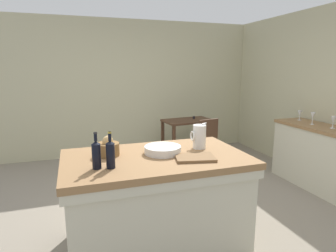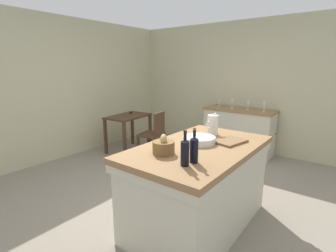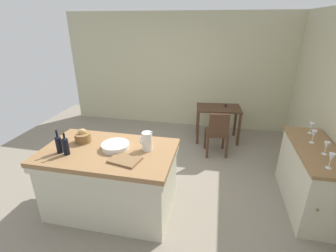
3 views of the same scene
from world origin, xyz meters
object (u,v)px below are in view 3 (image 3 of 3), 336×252
at_px(side_cabinet, 309,177).
at_px(wine_glass_left, 326,146).
at_px(wooden_chair, 217,132).
at_px(cutting_board, 125,160).
at_px(bread_basket, 83,137).
at_px(wine_glass_middle, 314,134).
at_px(island_table, 111,178).
at_px(wash_bowl, 116,146).
at_px(writing_desk, 218,113).
at_px(pitcher, 147,141).
at_px(wine_bottle_amber, 59,144).
at_px(wine_glass_right, 311,126).
at_px(wine_bottle_dark, 66,145).
at_px(wine_glass_far_left, 331,158).

distance_m(side_cabinet, wine_glass_left, 0.58).
bearing_deg(wooden_chair, cutting_board, -117.72).
bearing_deg(bread_basket, wine_glass_middle, 11.84).
xyz_separation_m(side_cabinet, wooden_chair, (-1.25, 1.16, 0.03)).
relative_size(island_table, side_cabinet, 1.21).
bearing_deg(wash_bowl, writing_desk, 62.46).
height_order(bread_basket, wine_glass_left, bread_basket).
xyz_separation_m(bread_basket, wine_glass_left, (3.04, 0.32, 0.03)).
xyz_separation_m(pitcher, wine_bottle_amber, (-1.02, -0.29, -0.00)).
xyz_separation_m(side_cabinet, cutting_board, (-2.29, -0.81, 0.47)).
bearing_deg(wine_glass_middle, wash_bowl, -163.95).
distance_m(writing_desk, wine_bottle_amber, 3.25).
relative_size(pitcher, wine_bottle_amber, 0.93).
relative_size(wooden_chair, wash_bowl, 2.55).
bearing_deg(wine_bottle_amber, wine_glass_left, 11.54).
xyz_separation_m(side_cabinet, pitcher, (-2.11, -0.51, 0.58)).
xyz_separation_m(side_cabinet, wine_glass_right, (0.05, 0.48, 0.55)).
relative_size(wash_bowl, wine_glass_left, 2.10).
bearing_deg(bread_basket, cutting_board, -25.36).
xyz_separation_m(wash_bowl, bread_basket, (-0.50, 0.09, 0.03)).
bearing_deg(wine_glass_middle, wine_glass_left, -81.04).
relative_size(wine_glass_left, wine_glass_right, 1.08).
relative_size(island_table, wooden_chair, 1.89).
height_order(pitcher, cutting_board, pitcher).
height_order(bread_basket, wine_glass_middle, bread_basket).
height_order(bread_basket, wine_bottle_dark, wine_bottle_dark).
height_order(pitcher, wine_glass_middle, pitcher).
xyz_separation_m(writing_desk, wine_glass_left, (1.29, -1.98, 0.39)).
height_order(wine_bottle_dark, wine_glass_far_left, wine_bottle_dark).
bearing_deg(writing_desk, island_table, -118.56).
bearing_deg(wine_bottle_dark, island_table, 24.96).
relative_size(wooden_chair, wine_bottle_amber, 2.96).
relative_size(wine_bottle_amber, wine_glass_middle, 1.67).
height_order(island_table, side_cabinet, island_table).
bearing_deg(island_table, wine_bottle_amber, -161.55).
height_order(side_cabinet, wine_bottle_dark, wine_bottle_dark).
bearing_deg(island_table, wash_bowl, 32.38).
relative_size(cutting_board, wine_glass_right, 2.22).
bearing_deg(island_table, pitcher, 12.52).
relative_size(wine_bottle_dark, wine_glass_left, 1.80).
relative_size(island_table, wine_bottle_amber, 5.59).
xyz_separation_m(cutting_board, wine_glass_right, (2.34, 1.29, 0.08)).
bearing_deg(wine_glass_middle, side_cabinet, -82.82).
bearing_deg(pitcher, wooden_chair, 62.79).
relative_size(island_table, writing_desk, 1.75).
bearing_deg(side_cabinet, wooden_chair, 137.34).
relative_size(wooden_chair, wine_glass_middle, 4.95).
bearing_deg(cutting_board, wine_bottle_amber, 178.85).
distance_m(writing_desk, wine_glass_right, 1.92).
relative_size(wine_glass_far_left, wine_glass_middle, 1.02).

